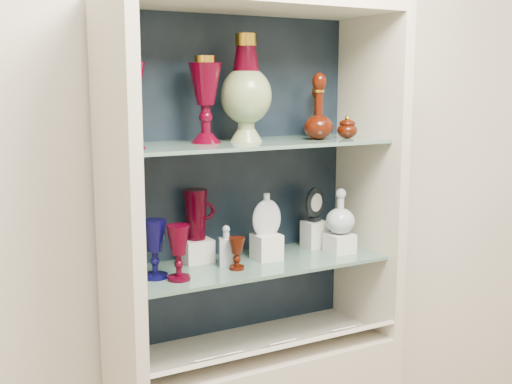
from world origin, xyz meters
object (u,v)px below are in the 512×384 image
pedestal_lamp_right (206,100)px  ruby_pitcher (196,215)px  clear_round_decanter (340,212)px  ruby_decanter_b (317,109)px  clear_square_bottle (226,246)px  enamel_urn (246,88)px  cameo_medallion (315,204)px  ruby_goblet_tall (179,253)px  flat_flask (267,213)px  pedestal_lamp_left (128,102)px  ruby_decanter_a (319,102)px  cobalt_goblet (155,249)px  ruby_goblet_small (237,254)px  lidded_bowl (347,127)px

pedestal_lamp_right → ruby_pitcher: pedestal_lamp_right is taller
clear_round_decanter → ruby_decanter_b: bearing=97.6°
pedestal_lamp_right → clear_square_bottle: size_ratio=2.00×
enamel_urn → cameo_medallion: 0.54m
enamel_urn → ruby_decanter_b: size_ratio=1.77×
ruby_goblet_tall → enamel_urn: bearing=17.5°
pedestal_lamp_right → ruby_pitcher: 0.40m
flat_flask → clear_round_decanter: (0.28, -0.05, -0.02)m
pedestal_lamp_left → ruby_decanter_a: 0.68m
ruby_decanter_b → cameo_medallion: bearing=-129.0°
ruby_decanter_a → cameo_medallion: bearing=59.8°
cobalt_goblet → ruby_pitcher: ruby_pitcher is taller
clear_square_bottle → cameo_medallion: 0.42m
ruby_decanter_a → flat_flask: 0.43m
ruby_decanter_a → clear_square_bottle: bearing=172.4°
cobalt_goblet → ruby_goblet_small: 0.28m
ruby_pitcher → clear_round_decanter: (0.51, -0.14, -0.02)m
lidded_bowl → cameo_medallion: bearing=116.8°
ruby_decanter_b → ruby_pitcher: ruby_decanter_b is taller
pedestal_lamp_right → ruby_goblet_small: (0.07, -0.08, -0.51)m
enamel_urn → ruby_goblet_small: (-0.08, -0.07, -0.54)m
lidded_bowl → clear_round_decanter: 0.31m
enamel_urn → ruby_decanter_a: (0.25, -0.06, -0.05)m
pedestal_lamp_right → cobalt_goblet: size_ratio=1.49×
cobalt_goblet → cameo_medallion: size_ratio=1.42×
pedestal_lamp_left → enamel_urn: 0.43m
lidded_bowl → ruby_pitcher: bearing=164.5°
ruby_goblet_small → cameo_medallion: size_ratio=0.81×
ruby_decanter_a → cobalt_goblet: 0.75m
cobalt_goblet → ruby_pitcher: 0.24m
ruby_decanter_b → lidded_bowl: (0.04, -0.14, -0.06)m
pedestal_lamp_left → ruby_decanter_a: size_ratio=1.08×
flat_flask → ruby_pitcher: bearing=163.4°
cameo_medallion → ruby_decanter_a: bearing=-143.1°
enamel_urn → pedestal_lamp_right: bearing=177.1°
ruby_decanter_a → clear_square_bottle: ruby_decanter_a is taller
enamel_urn → ruby_decanter_a: 0.26m
pedestal_lamp_right → flat_flask: 0.45m
lidded_bowl → clear_square_bottle: (-0.46, 0.05, -0.39)m
ruby_goblet_tall → pedestal_lamp_right: bearing=34.4°
clear_round_decanter → cameo_medallion: size_ratio=1.20×
ruby_pitcher → clear_round_decanter: size_ratio=1.09×
pedestal_lamp_right → cameo_medallion: 0.61m
cobalt_goblet → cameo_medallion: (0.66, 0.08, 0.07)m
pedestal_lamp_left → flat_flask: (0.50, 0.04, -0.39)m
flat_flask → cameo_medallion: size_ratio=1.13×
enamel_urn → cobalt_goblet: 0.61m
pedestal_lamp_right → ruby_pitcher: size_ratio=1.62×
pedestal_lamp_right → cameo_medallion: size_ratio=2.11×
ruby_goblet_tall → flat_flask: flat_flask is taller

